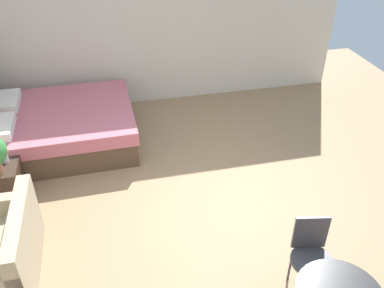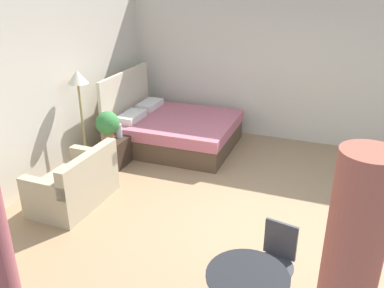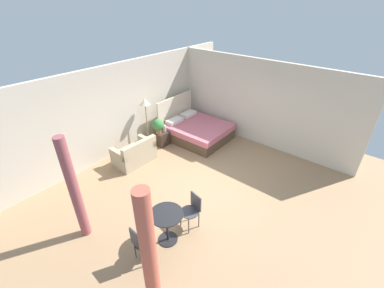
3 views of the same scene
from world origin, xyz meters
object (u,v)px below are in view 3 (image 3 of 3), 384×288
(cafe_chair_near_couch, at_px, (193,208))
(floor_lamp, at_px, (145,106))
(balcony_table, at_px, (167,222))
(vase, at_px, (165,128))
(bed, at_px, (196,130))
(potted_plant, at_px, (158,125))
(couch, at_px, (135,154))
(nightstand, at_px, (162,138))
(cafe_chair_near_window, at_px, (140,242))

(cafe_chair_near_couch, bearing_deg, floor_lamp, 62.62)
(balcony_table, bearing_deg, vase, 45.73)
(vase, height_order, floor_lamp, floor_lamp)
(floor_lamp, xyz_separation_m, balcony_table, (-2.46, -3.35, -0.87))
(bed, xyz_separation_m, balcony_table, (-3.84, -2.37, 0.22))
(potted_plant, bearing_deg, couch, -171.83)
(balcony_table, bearing_deg, cafe_chair_near_couch, -10.98)
(potted_plant, distance_m, floor_lamp, 0.75)
(nightstand, relative_size, cafe_chair_near_couch, 0.57)
(nightstand, distance_m, vase, 0.37)
(potted_plant, height_order, cafe_chair_near_couch, potted_plant)
(couch, distance_m, cafe_chair_near_window, 3.49)
(bed, xyz_separation_m, couch, (-2.40, 0.44, -0.03))
(vase, height_order, balcony_table, balcony_table)
(couch, relative_size, cafe_chair_near_window, 1.38)
(cafe_chair_near_window, distance_m, cafe_chair_near_couch, 1.34)
(couch, relative_size, balcony_table, 1.59)
(vase, bearing_deg, floor_lamp, 131.09)
(bed, height_order, cafe_chair_near_couch, bed)
(nightstand, height_order, floor_lamp, floor_lamp)
(balcony_table, height_order, cafe_chair_near_couch, cafe_chair_near_couch)
(couch, height_order, potted_plant, potted_plant)
(potted_plant, bearing_deg, cafe_chair_near_window, -138.23)
(couch, distance_m, balcony_table, 3.17)
(floor_lamp, distance_m, cafe_chair_near_window, 4.63)
(potted_plant, relative_size, cafe_chair_near_couch, 0.61)
(vase, bearing_deg, cafe_chair_near_couch, -125.60)
(couch, relative_size, potted_plant, 2.38)
(potted_plant, relative_size, balcony_table, 0.67)
(bed, bearing_deg, balcony_table, -148.34)
(cafe_chair_near_couch, bearing_deg, vase, 54.40)
(floor_lamp, bearing_deg, couch, -152.12)
(cafe_chair_near_couch, bearing_deg, couch, 75.11)
(couch, bearing_deg, cafe_chair_near_window, -127.34)
(potted_plant, bearing_deg, balcony_table, -131.35)
(potted_plant, height_order, vase, potted_plant)
(vase, xyz_separation_m, cafe_chair_near_couch, (-2.18, -3.04, -0.08))
(bed, distance_m, floor_lamp, 2.01)
(vase, bearing_deg, potted_plant, 163.86)
(potted_plant, height_order, balcony_table, potted_plant)
(nightstand, bearing_deg, cafe_chair_near_window, -139.41)
(couch, bearing_deg, potted_plant, 8.17)
(bed, bearing_deg, cafe_chair_near_couch, -141.86)
(balcony_table, relative_size, cafe_chair_near_couch, 0.92)
(couch, bearing_deg, vase, 4.31)
(bed, distance_m, vase, 1.17)
(floor_lamp, height_order, balcony_table, floor_lamp)
(nightstand, xyz_separation_m, cafe_chair_near_couch, (-2.06, -3.07, 0.26))
(couch, bearing_deg, bed, -10.42)
(potted_plant, bearing_deg, nightstand, -18.50)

